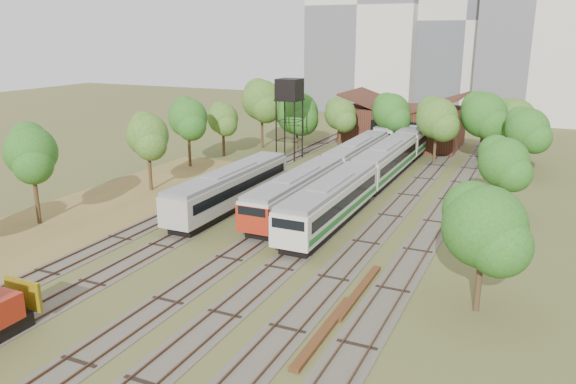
% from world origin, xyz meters
% --- Properties ---
extents(ground, '(240.00, 240.00, 0.00)m').
position_xyz_m(ground, '(0.00, 0.00, 0.00)').
color(ground, '#475123').
rests_on(ground, ground).
extents(dry_grass_patch, '(14.00, 60.00, 0.04)m').
position_xyz_m(dry_grass_patch, '(-18.00, 8.00, 0.02)').
color(dry_grass_patch, brown).
rests_on(dry_grass_patch, ground).
extents(tracks, '(24.60, 80.00, 0.19)m').
position_xyz_m(tracks, '(-0.67, 25.00, 0.04)').
color(tracks, '#4C473D').
rests_on(tracks, ground).
extents(railcar_red_set, '(2.86, 34.58, 3.53)m').
position_xyz_m(railcar_red_set, '(-2.00, 31.23, 1.86)').
color(railcar_red_set, black).
rests_on(railcar_red_set, ground).
extents(railcar_green_set, '(3.05, 52.08, 3.78)m').
position_xyz_m(railcar_green_set, '(2.00, 37.94, 2.00)').
color(railcar_green_set, black).
rests_on(railcar_green_set, ground).
extents(railcar_rear, '(2.85, 16.08, 3.52)m').
position_xyz_m(railcar_rear, '(-2.00, 58.48, 1.86)').
color(railcar_rear, black).
rests_on(railcar_rear, ground).
extents(old_grey_coach, '(2.97, 18.00, 3.67)m').
position_xyz_m(old_grey_coach, '(-8.00, 21.05, 2.00)').
color(old_grey_coach, black).
rests_on(old_grey_coach, ground).
extents(water_tower, '(2.95, 2.95, 10.22)m').
position_xyz_m(water_tower, '(-12.03, 42.76, 8.61)').
color(water_tower, black).
rests_on(water_tower, ground).
extents(rail_pile_near, '(0.55, 8.20, 0.27)m').
position_xyz_m(rail_pile_near, '(8.00, 3.67, 0.14)').
color(rail_pile_near, '#593319').
rests_on(rail_pile_near, ground).
extents(rail_pile_far, '(0.50, 8.05, 0.26)m').
position_xyz_m(rail_pile_far, '(8.20, 9.15, 0.13)').
color(rail_pile_far, '#593319').
rests_on(rail_pile_far, ground).
extents(maintenance_shed, '(16.45, 11.55, 7.58)m').
position_xyz_m(maintenance_shed, '(-1.00, 57.98, 2.91)').
color(maintenance_shed, '#351B13').
rests_on(maintenance_shed, ground).
extents(tree_band_left, '(7.21, 53.61, 8.39)m').
position_xyz_m(tree_band_left, '(-20.17, 13.37, 5.16)').
color(tree_band_left, '#382616').
rests_on(tree_band_left, ground).
extents(tree_band_far, '(38.14, 10.03, 9.52)m').
position_xyz_m(tree_band_far, '(-2.38, 49.80, 5.67)').
color(tree_band_far, '#382616').
rests_on(tree_band_far, ground).
extents(tree_band_right, '(5.56, 39.76, 7.82)m').
position_xyz_m(tree_band_right, '(15.30, 27.25, 5.26)').
color(tree_band_right, '#382616').
rests_on(tree_band_right, ground).
extents(tower_left, '(22.00, 16.00, 42.00)m').
position_xyz_m(tower_left, '(-18.00, 95.00, 21.00)').
color(tower_left, beige).
rests_on(tower_left, ground).
extents(tower_centre, '(20.00, 18.00, 36.00)m').
position_xyz_m(tower_centre, '(2.00, 100.00, 18.00)').
color(tower_centre, beige).
rests_on(tower_centre, ground).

